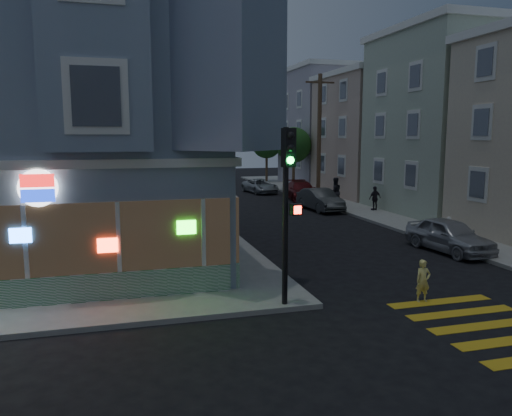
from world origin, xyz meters
name	(u,v)px	position (x,y,z in m)	size (l,w,h in m)	color
ground	(234,351)	(0.00, 0.00, 0.00)	(120.00, 120.00, 0.00)	black
sidewalk_ne	(453,195)	(23.00, 23.00, 0.07)	(24.00, 42.00, 0.15)	gray
corner_building	(17,108)	(-6.00, 10.98, 5.82)	(14.60, 14.60, 11.40)	gray
row_house_b	(482,125)	(19.50, 16.00, 5.40)	(12.00, 8.60, 10.50)	#A7B49C
row_house_c	(402,137)	(19.50, 25.00, 4.65)	(12.00, 8.60, 9.00)	#B7A18D
row_house_d	(351,129)	(19.50, 34.00, 5.40)	(12.00, 8.60, 10.50)	#958F9D
utility_pole	(319,135)	(12.00, 24.00, 4.80)	(2.20, 0.30, 9.00)	#4C3826
street_tree_near	(294,145)	(12.20, 30.00, 3.94)	(3.00, 3.00, 5.30)	#4C3826
street_tree_far	(267,144)	(12.20, 38.00, 3.94)	(3.00, 3.00, 5.30)	#4C3826
running_child	(423,281)	(6.01, 1.80, 0.62)	(0.45, 0.30, 1.24)	#E9DE77
pedestrian_a	(335,192)	(11.30, 19.51, 1.10)	(0.92, 0.72, 1.89)	black
pedestrian_b	(375,198)	(13.00, 17.29, 0.90)	(0.88, 0.36, 1.50)	#252129
parked_car_a	(449,235)	(10.70, 6.94, 0.70)	(1.65, 4.11, 1.40)	#ADAFB5
parked_car_b	(320,200)	(10.03, 18.94, 0.70)	(1.48, 4.24, 1.40)	#373A3C
parked_car_c	(301,191)	(10.70, 24.14, 0.69)	(1.93, 4.76, 1.38)	maroon
parked_car_d	(260,186)	(9.03, 29.34, 0.58)	(1.93, 4.18, 1.16)	#9EA3A8
traffic_signal	(288,187)	(2.00, 2.18, 3.42)	(0.59, 0.54, 4.84)	black
fire_hydrant	(449,224)	(13.00, 10.06, 0.54)	(0.42, 0.24, 0.73)	silver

